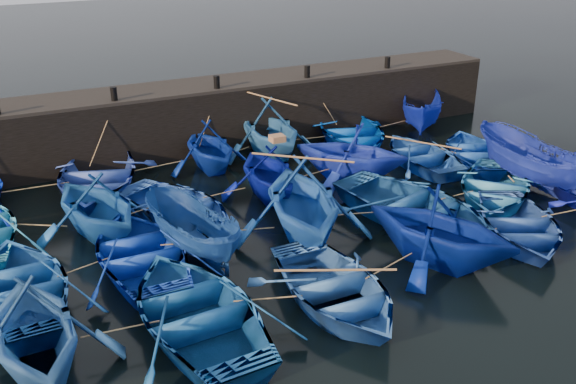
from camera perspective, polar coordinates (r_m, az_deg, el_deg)
name	(u,v)px	position (r m, az deg, el deg)	size (l,w,h in m)	color
ground	(337,255)	(18.52, 4.35, -5.60)	(120.00, 120.00, 0.00)	black
quay_wall	(211,116)	(26.88, -6.87, 6.76)	(26.00, 2.50, 2.50)	black
quay_top	(209,85)	(26.53, -7.00, 9.46)	(26.00, 2.50, 0.12)	black
bollard_1	(114,94)	(24.63, -15.22, 8.42)	(0.24, 0.24, 0.50)	black
bollard_2	(217,82)	(25.63, -6.36, 9.70)	(0.24, 0.24, 0.50)	black
bollard_3	(307,72)	(27.18, 1.72, 10.65)	(0.24, 0.24, 0.50)	black
bollard_4	(387,62)	(29.21, 8.83, 11.32)	(0.24, 0.24, 0.50)	black
boat_1	(96,177)	(23.18, -16.71, 1.30)	(4.02, 5.62, 1.17)	#26409D
boat_2	(209,146)	(24.22, -7.02, 4.09)	(3.15, 3.65, 1.92)	navy
boat_3	(270,128)	(25.31, -1.65, 5.69)	(3.89, 4.51, 2.38)	#2666B0
boat_4	(351,132)	(26.92, 5.63, 5.30)	(3.88, 5.42, 1.13)	#0037A1
boat_5	(422,111)	(29.22, 11.84, 7.07)	(1.72, 4.58, 1.77)	#0B1D9A
boat_7	(96,204)	(19.80, -16.70, -1.02)	(3.58, 4.15, 2.18)	#144F99
boat_8	(176,205)	(20.66, -9.89, -1.15)	(3.25, 4.54, 0.94)	blue
boat_9	(269,171)	(21.60, -1.66, 1.89)	(3.29, 3.81, 2.01)	#010E80
boat_10	(351,151)	(23.24, 5.63, 3.62)	(3.55, 4.12, 2.17)	#1830CD
boat_11	(422,154)	(25.19, 11.79, 3.30)	(3.08, 4.31, 0.89)	#1B4CA7
boat_12	(474,152)	(25.93, 16.21, 3.47)	(3.19, 4.46, 0.93)	#103F9F
boat_13	(20,286)	(17.40, -22.73, -7.70)	(3.58, 5.01, 1.04)	navy
boat_14	(141,252)	(18.00, -12.91, -5.22)	(3.59, 5.02, 1.04)	#0E35CA
boat_15	(191,231)	(18.28, -8.62, -3.46)	(1.52, 4.03, 1.56)	navy
boat_16	(302,199)	(18.82, 1.24, -0.65)	(4.19, 4.86, 2.56)	blue
boat_17	(414,205)	(20.51, 11.10, -1.13)	(3.96, 5.54, 1.15)	navy
boat_18	(494,188)	(22.62, 17.81, 0.37)	(3.47, 4.85, 1.01)	#2470BB
boat_19	(529,162)	(24.16, 20.63, 2.53)	(1.78, 4.74, 1.83)	navy
boat_20	(33,328)	(14.66, -21.74, -11.13)	(3.59, 4.17, 2.19)	#275CA0
boat_21	(197,310)	(15.26, -8.07, -10.37)	(3.90, 5.45, 1.13)	navy
boat_22	(335,289)	(16.05, 4.18, -8.57)	(3.45, 4.83, 1.00)	#2B5DAF
boat_23	(440,227)	(17.98, 13.40, -3.04)	(3.76, 4.36, 2.30)	navy
boat_24	(519,225)	(20.31, 19.87, -2.75)	(3.28, 4.59, 0.95)	#21458F
wooden_crate	(277,138)	(21.33, -0.96, 4.79)	(0.47, 0.41, 0.21)	#996643
mooring_ropes	(261,169)	(22.12, -2.39, 2.05)	(18.60, 11.74, 2.10)	tan
loose_oars	(334,157)	(20.83, 4.12, 3.15)	(10.03, 12.38, 1.72)	#99724C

